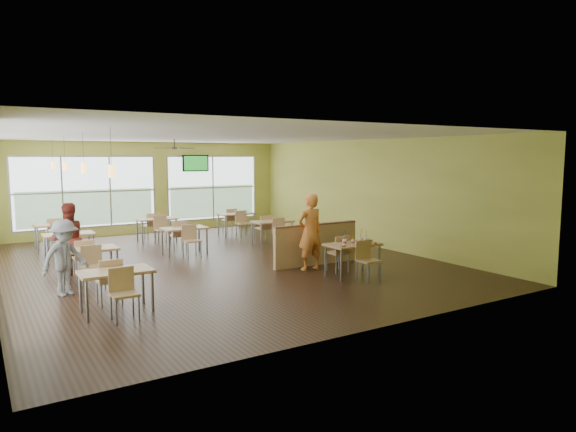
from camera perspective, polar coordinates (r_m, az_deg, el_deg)
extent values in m
plane|color=black|center=(13.29, -7.90, -5.13)|extent=(12.00, 12.00, 0.00)
plane|color=white|center=(13.03, -8.13, 8.79)|extent=(12.00, 12.00, 0.00)
cube|color=#C4C14F|center=(18.70, -15.44, 3.04)|extent=(10.00, 0.04, 3.20)
cube|color=#C4C14F|center=(7.97, 9.61, -1.37)|extent=(10.00, 0.04, 3.20)
cube|color=#C4C14F|center=(15.74, 8.91, 2.56)|extent=(0.04, 12.00, 3.20)
cube|color=white|center=(18.23, -21.46, 2.50)|extent=(4.50, 0.02, 2.35)
cube|color=white|center=(19.53, -8.35, 3.13)|extent=(3.50, 0.02, 2.35)
cube|color=#B7BABC|center=(18.86, -14.57, -0.72)|extent=(8.00, 0.04, 0.05)
cube|color=tan|center=(11.65, 7.20, -3.14)|extent=(1.20, 0.70, 0.04)
cube|color=brown|center=(11.65, 7.20, -3.26)|extent=(1.22, 0.71, 0.01)
cylinder|color=slate|center=(11.17, 5.94, -5.51)|extent=(0.05, 0.05, 0.71)
cylinder|color=slate|center=(11.84, 10.10, -4.87)|extent=(0.05, 0.05, 0.71)
cylinder|color=slate|center=(11.62, 4.19, -5.01)|extent=(0.05, 0.05, 0.71)
cylinder|color=slate|center=(12.27, 8.29, -4.43)|extent=(0.05, 0.05, 0.71)
cube|color=tan|center=(12.12, 5.55, -4.08)|extent=(0.42, 0.42, 0.04)
cube|color=tan|center=(12.23, 5.02, -2.92)|extent=(0.42, 0.04, 0.40)
cube|color=tan|center=(11.28, 8.94, -4.93)|extent=(0.42, 0.42, 0.04)
cube|color=tan|center=(11.10, 9.59, -3.98)|extent=(0.42, 0.04, 0.40)
cube|color=tan|center=(12.83, 3.11, -3.23)|extent=(2.40, 0.12, 1.00)
cube|color=brown|center=(12.75, 3.13, -0.93)|extent=(2.40, 0.14, 0.04)
cube|color=tan|center=(9.36, -18.59, -5.85)|extent=(1.20, 0.70, 0.04)
cube|color=brown|center=(9.37, -18.58, -6.00)|extent=(1.22, 0.71, 0.01)
cylinder|color=slate|center=(9.07, -21.43, -8.80)|extent=(0.05, 0.05, 0.71)
cylinder|color=slate|center=(9.31, -14.82, -8.17)|extent=(0.05, 0.05, 0.71)
cylinder|color=slate|center=(9.62, -22.06, -7.95)|extent=(0.05, 0.05, 0.71)
cylinder|color=slate|center=(9.85, -15.81, -7.38)|extent=(0.05, 0.05, 0.71)
cube|color=tan|center=(9.95, -19.25, -6.80)|extent=(0.42, 0.42, 0.04)
cube|color=tan|center=(10.08, -19.54, -5.35)|extent=(0.42, 0.04, 0.40)
cube|color=tan|center=(8.90, -17.70, -8.30)|extent=(0.42, 0.42, 0.04)
cube|color=tan|center=(8.67, -17.45, -7.20)|extent=(0.42, 0.04, 0.40)
cube|color=tan|center=(11.77, -21.37, -3.45)|extent=(1.20, 0.70, 0.04)
cube|color=brown|center=(11.77, -21.37, -3.57)|extent=(1.22, 0.71, 0.01)
cylinder|color=slate|center=(11.47, -23.69, -5.71)|extent=(0.05, 0.05, 0.71)
cylinder|color=slate|center=(11.66, -18.42, -5.29)|extent=(0.05, 0.05, 0.71)
cylinder|color=slate|center=(12.04, -24.08, -5.17)|extent=(0.05, 0.05, 0.71)
cylinder|color=slate|center=(12.22, -19.05, -4.78)|extent=(0.05, 0.05, 0.71)
cube|color=tan|center=(12.35, -21.78, -4.32)|extent=(0.42, 0.42, 0.04)
cube|color=tan|center=(12.50, -21.98, -3.18)|extent=(0.42, 0.04, 0.40)
cube|color=tan|center=(11.29, -20.80, -5.29)|extent=(0.42, 0.42, 0.04)
cube|color=tan|center=(11.06, -20.66, -4.35)|extent=(0.42, 0.04, 0.40)
cube|color=tan|center=(14.21, -23.20, -1.86)|extent=(1.20, 0.70, 0.04)
cube|color=brown|center=(14.21, -23.19, -1.96)|extent=(1.22, 0.71, 0.01)
cylinder|color=slate|center=(13.91, -25.15, -3.69)|extent=(0.05, 0.05, 0.71)
cylinder|color=slate|center=(14.07, -20.77, -3.38)|extent=(0.05, 0.05, 0.71)
cylinder|color=slate|center=(14.48, -25.42, -3.32)|extent=(0.05, 0.05, 0.71)
cylinder|color=slate|center=(14.63, -21.21, -3.02)|extent=(0.05, 0.05, 0.71)
cube|color=tan|center=(14.79, -23.47, -2.66)|extent=(0.42, 0.42, 0.04)
cube|color=tan|center=(14.94, -23.61, -1.72)|extent=(0.42, 0.04, 0.40)
cube|color=tan|center=(13.71, -22.80, -3.32)|extent=(0.42, 0.42, 0.04)
cube|color=tan|center=(13.49, -22.72, -2.52)|extent=(0.42, 0.04, 0.40)
cube|color=tan|center=(16.37, -24.35, -0.86)|extent=(1.20, 0.70, 0.04)
cube|color=brown|center=(16.37, -24.35, -0.94)|extent=(1.22, 0.71, 0.01)
cylinder|color=slate|center=(16.08, -26.06, -2.42)|extent=(0.05, 0.05, 0.71)
cylinder|color=slate|center=(16.21, -22.26, -2.17)|extent=(0.05, 0.05, 0.71)
cylinder|color=slate|center=(16.65, -26.26, -2.14)|extent=(0.05, 0.05, 0.71)
cylinder|color=slate|center=(16.78, -22.59, -1.90)|extent=(0.05, 0.05, 0.71)
cube|color=tan|center=(16.95, -24.55, -1.58)|extent=(0.42, 0.42, 0.04)
cube|color=tan|center=(17.11, -24.66, -0.77)|extent=(0.42, 0.04, 0.40)
cube|color=tan|center=(15.87, -24.04, -2.08)|extent=(0.42, 0.42, 0.04)
cube|color=tan|center=(15.65, -23.99, -1.38)|extent=(0.42, 0.04, 0.40)
cube|color=tan|center=(14.43, -11.45, -1.33)|extent=(1.20, 0.70, 0.04)
cube|color=brown|center=(14.44, -11.44, -1.42)|extent=(1.22, 0.71, 0.01)
cylinder|color=slate|center=(14.04, -13.07, -3.13)|extent=(0.05, 0.05, 0.71)
cylinder|color=slate|center=(14.42, -9.00, -2.79)|extent=(0.05, 0.05, 0.71)
cylinder|color=slate|center=(14.59, -13.80, -2.79)|extent=(0.05, 0.05, 0.71)
cylinder|color=slate|center=(14.95, -9.86, -2.47)|extent=(0.05, 0.05, 0.71)
cube|color=tan|center=(14.99, -12.15, -2.13)|extent=(0.42, 0.42, 0.04)
cube|color=tan|center=(15.13, -12.41, -1.21)|extent=(0.42, 0.04, 0.40)
cube|color=tan|center=(13.97, -10.63, -2.73)|extent=(0.42, 0.42, 0.04)
cube|color=tan|center=(13.76, -10.37, -1.94)|extent=(0.42, 0.04, 0.40)
cube|color=tan|center=(16.78, -14.41, -0.30)|extent=(1.20, 0.70, 0.04)
cube|color=brown|center=(16.79, -14.41, -0.38)|extent=(1.22, 0.71, 0.01)
cylinder|color=slate|center=(16.41, -15.87, -1.82)|extent=(0.05, 0.05, 0.71)
cylinder|color=slate|center=(16.73, -12.31, -1.56)|extent=(0.05, 0.05, 0.71)
cylinder|color=slate|center=(16.96, -16.41, -1.57)|extent=(0.05, 0.05, 0.71)
cylinder|color=slate|center=(17.27, -12.95, -1.32)|extent=(0.05, 0.05, 0.71)
cube|color=tan|center=(17.34, -14.92, -1.03)|extent=(0.42, 0.42, 0.04)
cube|color=tan|center=(17.49, -15.13, -0.24)|extent=(0.42, 0.04, 0.40)
cube|color=tan|center=(16.30, -13.80, -1.48)|extent=(0.42, 0.42, 0.04)
cube|color=tan|center=(16.09, -13.62, -0.78)|extent=(0.42, 0.04, 0.40)
cube|color=tan|center=(15.61, -1.76, -0.60)|extent=(1.20, 0.70, 0.04)
cube|color=brown|center=(15.61, -1.76, -0.69)|extent=(1.22, 0.71, 0.01)
cylinder|color=slate|center=(15.15, -2.98, -2.26)|extent=(0.05, 0.05, 0.71)
cylinder|color=slate|center=(15.69, 0.48, -1.94)|extent=(0.05, 0.05, 0.71)
cylinder|color=slate|center=(15.66, -4.00, -1.98)|extent=(0.05, 0.05, 0.71)
cylinder|color=slate|center=(16.18, -0.61, -1.68)|extent=(0.05, 0.05, 0.71)
cube|color=tan|center=(16.12, -2.74, -1.38)|extent=(0.42, 0.42, 0.04)
cube|color=tan|center=(16.26, -3.06, -0.53)|extent=(0.42, 0.04, 0.40)
cube|color=tan|center=(15.18, -0.72, -1.87)|extent=(0.42, 0.42, 0.04)
cube|color=tan|center=(14.99, -0.35, -1.13)|extent=(0.42, 0.04, 0.40)
cube|color=tan|center=(17.81, -5.78, 0.27)|extent=(1.20, 0.70, 0.04)
cube|color=brown|center=(17.81, -5.78, 0.19)|extent=(1.22, 0.71, 0.01)
cylinder|color=slate|center=(17.36, -6.95, -1.16)|extent=(0.05, 0.05, 0.71)
cylinder|color=slate|center=(17.84, -3.80, -0.92)|extent=(0.05, 0.05, 0.71)
cylinder|color=slate|center=(17.89, -7.73, -0.94)|extent=(0.05, 0.05, 0.71)
cylinder|color=slate|center=(18.35, -4.65, -0.71)|extent=(0.05, 0.05, 0.71)
cube|color=tan|center=(18.33, -6.52, -0.44)|extent=(0.42, 0.42, 0.04)
cube|color=tan|center=(18.48, -6.78, 0.30)|extent=(0.42, 0.04, 0.40)
cube|color=tan|center=(17.35, -4.97, -0.82)|extent=(0.42, 0.42, 0.04)
cube|color=tan|center=(17.16, -4.70, -0.17)|extent=(0.42, 0.04, 0.40)
cylinder|color=#2D2119|center=(9.15, -19.08, 7.23)|extent=(0.01, 0.01, 0.70)
cylinder|color=gold|center=(9.15, -18.98, 4.73)|extent=(0.11, 0.11, 0.22)
cylinder|color=#2D2119|center=(11.60, -21.82, 6.92)|extent=(0.01, 0.01, 0.70)
cylinder|color=gold|center=(11.60, -21.73, 4.95)|extent=(0.11, 0.11, 0.22)
cylinder|color=#2D2119|center=(14.07, -23.59, 6.71)|extent=(0.01, 0.01, 0.70)
cylinder|color=gold|center=(14.07, -23.52, 5.08)|extent=(0.11, 0.11, 0.22)
cylinder|color=#2D2119|center=(16.25, -24.71, 6.58)|extent=(0.01, 0.01, 0.70)
cylinder|color=gold|center=(16.25, -24.64, 5.17)|extent=(0.11, 0.11, 0.22)
cylinder|color=#2D2119|center=(15.82, -12.52, 7.87)|extent=(0.03, 0.03, 0.24)
cylinder|color=#2D2119|center=(15.81, -12.50, 7.36)|extent=(0.16, 0.16, 0.06)
cube|color=#2D2119|center=(15.93, -11.31, 7.39)|extent=(0.55, 0.10, 0.01)
cube|color=#2D2119|center=(16.14, -12.92, 7.34)|extent=(0.10, 0.55, 0.01)
cube|color=#2D2119|center=(15.70, -13.72, 7.34)|extent=(0.55, 0.10, 0.01)
cube|color=#2D2119|center=(15.48, -12.07, 7.39)|extent=(0.10, 0.55, 0.01)
cube|color=black|center=(19.16, -10.23, 5.80)|extent=(1.00, 0.06, 0.60)
cube|color=#218529|center=(19.13, -10.20, 5.80)|extent=(0.90, 0.01, 0.52)
imported|color=#F5581B|center=(12.19, 2.45, -1.77)|extent=(0.68, 0.46, 1.83)
imported|color=maroon|center=(12.74, -23.26, -2.36)|extent=(0.97, 0.87, 1.65)
imported|color=slate|center=(10.86, -23.57, -4.28)|extent=(1.10, 0.90, 1.49)
cone|color=white|center=(11.37, 6.30, -2.94)|extent=(0.09, 0.09, 0.13)
cylinder|color=red|center=(11.37, 6.30, -2.93)|extent=(0.09, 0.09, 0.04)
cylinder|color=white|center=(11.36, 6.31, -2.60)|extent=(0.10, 0.10, 0.01)
cylinder|color=blue|center=(11.34, 6.31, -2.06)|extent=(0.03, 0.06, 0.23)
cone|color=white|center=(11.45, 7.21, -2.94)|extent=(0.08, 0.08, 0.11)
cylinder|color=red|center=(11.45, 7.21, -2.93)|extent=(0.07, 0.07, 0.03)
cylinder|color=white|center=(11.44, 7.21, -2.65)|extent=(0.08, 0.08, 0.01)
cylinder|color=#E9F424|center=(11.43, 7.22, -2.20)|extent=(0.03, 0.05, 0.19)
cone|color=white|center=(11.63, 8.09, -2.75)|extent=(0.10, 0.10, 0.13)
cylinder|color=red|center=(11.63, 8.09, -2.73)|extent=(0.09, 0.09, 0.04)
cylinder|color=white|center=(11.62, 8.09, -2.40)|extent=(0.10, 0.10, 0.01)
cylinder|color=red|center=(11.60, 8.10, -1.86)|extent=(0.01, 0.06, 0.23)
cone|color=white|center=(11.73, 8.65, -2.72)|extent=(0.08, 0.08, 0.11)
cylinder|color=red|center=(11.73, 8.65, -2.71)|extent=(0.08, 0.08, 0.03)
cylinder|color=white|center=(11.72, 8.66, -2.42)|extent=(0.09, 0.09, 0.01)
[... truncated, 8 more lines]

